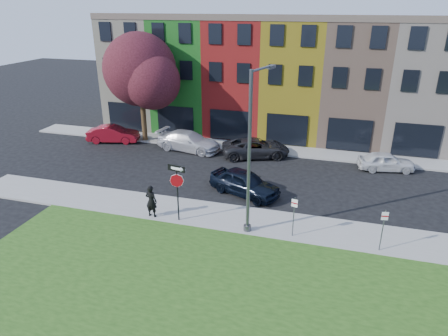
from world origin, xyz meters
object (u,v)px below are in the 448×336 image
(sedan_near, at_px, (245,183))
(man, at_px, (151,201))
(street_lamp, at_px, (251,154))
(stop_sign, at_px, (177,182))

(sedan_near, bearing_deg, man, 157.91)
(man, bearing_deg, street_lamp, -173.37)
(stop_sign, height_order, sedan_near, stop_sign)
(sedan_near, xyz_separation_m, street_lamp, (1.27, -4.24, 3.56))
(man, xyz_separation_m, sedan_near, (4.30, 4.43, -0.27))
(street_lamp, bearing_deg, man, -162.50)
(stop_sign, height_order, man, stop_sign)
(street_lamp, bearing_deg, sedan_near, 122.23)
(stop_sign, distance_m, sedan_near, 5.44)
(man, relative_size, sedan_near, 0.37)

